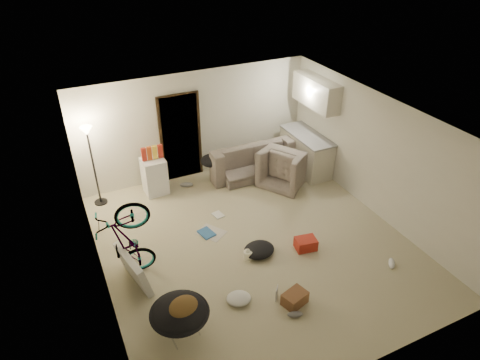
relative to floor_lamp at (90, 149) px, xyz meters
name	(u,v)px	position (x,y,z in m)	size (l,w,h in m)	color
floor	(254,243)	(2.40, -2.65, -1.32)	(5.50, 6.00, 0.02)	#B7AF8C
ceiling	(257,122)	(2.40, -2.65, 1.20)	(5.50, 6.00, 0.02)	white
wall_back	(195,124)	(2.40, 0.36, -0.06)	(5.50, 0.02, 2.50)	silver
wall_front	(368,309)	(2.40, -5.66, -0.06)	(5.50, 0.02, 2.50)	silver
wall_left	(94,230)	(-0.36, -2.65, -0.06)	(0.02, 6.00, 2.50)	silver
wall_right	(378,156)	(5.16, -2.65, -0.06)	(0.02, 6.00, 2.50)	silver
doorway	(180,137)	(2.00, 0.32, -0.29)	(0.85, 0.10, 2.04)	black
door_trim	(181,138)	(2.00, 0.29, -0.29)	(0.97, 0.04, 2.10)	black
floor_lamp	(90,149)	(0.00, 0.00, 0.00)	(0.28, 0.28, 1.81)	black
kitchen_counter	(306,153)	(4.83, -0.65, -0.87)	(0.60, 1.50, 0.88)	beige
counter_top	(307,135)	(4.83, -0.65, -0.41)	(0.64, 1.54, 0.04)	gray
kitchen_uppers	(316,92)	(4.96, -0.65, 0.64)	(0.38, 1.40, 0.65)	beige
sofa	(249,161)	(3.51, -0.20, -1.01)	(2.07, 0.81, 0.60)	#313832
armchair	(288,168)	(4.14, -0.95, -0.98)	(1.01, 0.88, 0.66)	#313832
bicycle	(130,257)	(0.10, -2.52, -0.88)	(0.57, 1.64, 0.86)	black
book_asset	(276,302)	(2.05, -4.11, -1.30)	(0.17, 0.24, 0.02)	#AB2719
mini_fridge	(155,176)	(1.21, -0.10, -0.89)	(0.49, 0.49, 0.83)	white
snack_box_0	(144,154)	(1.04, -0.10, -0.31)	(0.10, 0.07, 0.30)	#AB2719
snack_box_1	(149,153)	(1.16, -0.10, -0.31)	(0.10, 0.07, 0.30)	#C14918
snack_box_2	(155,152)	(1.28, -0.10, -0.31)	(0.10, 0.07, 0.30)	yellow
snack_box_3	(160,151)	(1.40, -0.10, -0.31)	(0.10, 0.07, 0.30)	#AB2719
saucer_chair	(180,317)	(0.47, -4.04, -0.94)	(0.88, 0.88, 0.62)	silver
hoodie	(183,308)	(0.52, -4.07, -0.74)	(0.48, 0.40, 0.22)	brown
sofa_drape	(212,160)	(2.56, -0.20, -0.77)	(0.56, 0.46, 0.28)	black
tv_box	(133,269)	(0.10, -2.70, -1.00)	(0.11, 0.94, 0.62)	silver
drink_case_a	(295,298)	(2.31, -4.26, -1.20)	(0.39, 0.28, 0.22)	brown
drink_case_b	(306,244)	(3.20, -3.20, -1.20)	(0.38, 0.28, 0.22)	#AB2719
juicer	(248,254)	(2.10, -2.99, -1.21)	(0.16, 0.16, 0.24)	white
newspaper	(211,233)	(1.78, -2.01, -1.30)	(0.40, 0.52, 0.01)	beige
book_blue	(207,233)	(1.68, -2.00, -1.29)	(0.24, 0.33, 0.03)	#2B5C9D
book_white	(218,215)	(2.13, -1.53, -1.30)	(0.19, 0.25, 0.02)	silver
shoe_1	(186,185)	(1.90, -0.19, -1.25)	(0.30, 0.12, 0.11)	slate
shoe_2	(168,308)	(0.43, -3.53, -1.26)	(0.27, 0.11, 0.10)	#2B5C9D
shoe_3	(295,314)	(2.18, -4.50, -1.26)	(0.25, 0.10, 0.09)	slate
shoe_4	(392,263)	(4.34, -4.26, -1.26)	(0.27, 0.11, 0.10)	white
clothes_lump_a	(259,250)	(2.34, -2.96, -1.21)	(0.59, 0.50, 0.19)	black
clothes_lump_c	(239,298)	(1.51, -3.84, -1.24)	(0.40, 0.35, 0.12)	silver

